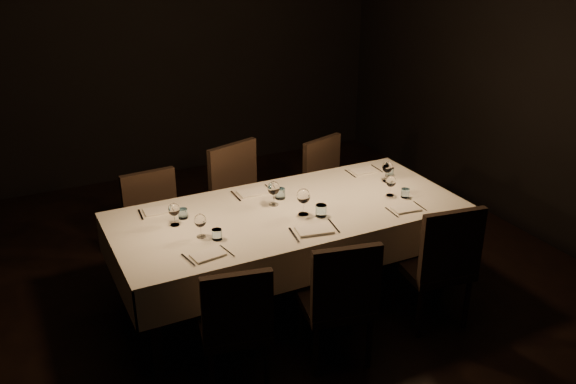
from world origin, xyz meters
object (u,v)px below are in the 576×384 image
chair_far_left (156,223)px  chair_far_center (243,199)px  dining_table (288,219)px  chair_near_right (440,260)px  chair_near_left (235,321)px  chair_near_center (340,297)px  chair_far_right (330,185)px

chair_far_left → chair_far_center: 0.75m
dining_table → chair_far_left: chair_far_left is taller
dining_table → chair_near_right: chair_near_right is taller
dining_table → chair_far_center: (-0.04, 0.76, -0.14)m
dining_table → chair_far_center: chair_far_center is taller
chair_near_left → chair_far_left: 1.46m
chair_near_center → chair_far_left: 1.72m
chair_near_center → chair_far_center: chair_far_center is taller
chair_far_left → chair_far_center: (0.75, 0.02, 0.05)m
chair_far_left → chair_far_center: chair_far_center is taller
chair_near_center → chair_far_center: (-0.01, 1.56, 0.04)m
chair_far_right → chair_near_left: bearing=-153.6°
chair_far_center → dining_table: bearing=-104.0°
chair_near_left → chair_far_center: size_ratio=0.86×
dining_table → chair_near_left: (-0.71, -0.72, -0.20)m
chair_far_center → chair_far_right: chair_far_center is taller
chair_near_center → chair_far_center: 1.56m
chair_near_right → chair_far_right: (0.01, 1.53, -0.01)m
chair_near_center → chair_near_right: 0.84m
chair_far_right → dining_table: bearing=-154.3°
chair_far_center → chair_near_center: bearing=-107.1°
chair_near_center → chair_far_right: size_ratio=0.99×
chair_far_left → chair_far_right: size_ratio=0.98×
dining_table → chair_far_center: bearing=93.3°
chair_near_left → chair_far_left: (-0.09, 1.46, 0.02)m
chair_near_center → chair_near_right: bearing=-164.6°
chair_near_center → chair_far_left: size_ratio=1.02×
chair_near_right → chair_far_center: bearing=-52.0°
chair_far_left → chair_near_left: bearing=-90.0°
dining_table → chair_far_right: size_ratio=2.74×
chair_near_right → chair_far_center: chair_far_center is taller
chair_near_left → chair_far_right: chair_far_right is taller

